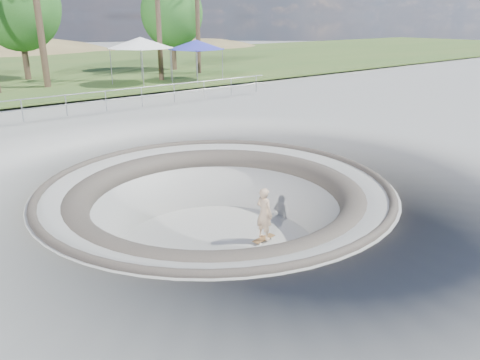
# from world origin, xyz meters

# --- Properties ---
(ground) EXTENTS (180.00, 180.00, 0.00)m
(ground) POSITION_xyz_m (0.00, 0.00, 0.00)
(ground) COLOR gray
(ground) RESTS_ON ground
(skate_bowl) EXTENTS (14.00, 14.00, 4.10)m
(skate_bowl) POSITION_xyz_m (0.00, 0.00, -1.83)
(skate_bowl) COLOR gray
(skate_bowl) RESTS_ON ground
(safety_railing) EXTENTS (25.00, 0.06, 1.03)m
(safety_railing) POSITION_xyz_m (0.00, 12.00, 0.69)
(safety_railing) COLOR gray
(safety_railing) RESTS_ON ground
(skateboard) EXTENTS (0.84, 0.32, 0.09)m
(skateboard) POSITION_xyz_m (1.26, -0.75, -1.83)
(skateboard) COLOR brown
(skateboard) RESTS_ON ground
(skater) EXTENTS (0.44, 0.63, 1.65)m
(skater) POSITION_xyz_m (1.26, -0.75, -0.99)
(skater) COLOR tan
(skater) RESTS_ON skateboard
(canopy_white) EXTENTS (5.83, 5.83, 3.11)m
(canopy_white) POSITION_xyz_m (7.97, 19.36, 3.00)
(canopy_white) COLOR gray
(canopy_white) RESTS_ON ground
(canopy_blue) EXTENTS (5.51, 5.51, 2.84)m
(canopy_blue) POSITION_xyz_m (11.99, 18.58, 2.77)
(canopy_blue) COLOR gray
(canopy_blue) RESTS_ON ground
(bushy_tree_mid) EXTENTS (5.92, 5.38, 8.54)m
(bushy_tree_mid) POSITION_xyz_m (2.50, 26.89, 5.47)
(bushy_tree_mid) COLOR brown
(bushy_tree_mid) RESTS_ON ground
(bushy_tree_right) EXTENTS (5.35, 4.86, 7.72)m
(bushy_tree_right) POSITION_xyz_m (14.47, 25.77, 4.96)
(bushy_tree_right) COLOR brown
(bushy_tree_right) RESTS_ON ground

